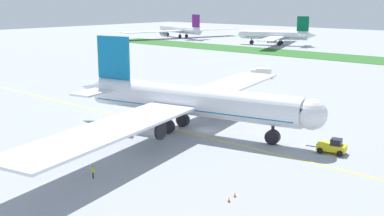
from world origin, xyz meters
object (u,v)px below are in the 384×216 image
at_px(traffic_cone_starboard_wing, 61,144).
at_px(airliner_foreground, 188,101).
at_px(pushback_tug, 332,146).
at_px(service_truck_baggage_loader, 261,72).
at_px(parked_airliner_far_left, 181,30).
at_px(traffic_cone_near_nose, 229,199).
at_px(traffic_cone_port_wing, 235,195).
at_px(parked_airliner_far_centre, 277,35).
at_px(ground_crew_wingwalker_port, 93,171).

bearing_deg(traffic_cone_starboard_wing, airliner_foreground, 63.55).
relative_size(pushback_tug, service_truck_baggage_loader, 0.98).
xyz_separation_m(traffic_cone_starboard_wing, parked_airliner_far_left, (-132.56, 171.09, 4.52)).
xyz_separation_m(traffic_cone_near_nose, traffic_cone_port_wing, (-0.32, 1.56, 0.00)).
relative_size(parked_airliner_far_left, parked_airliner_far_centre, 1.27).
bearing_deg(parked_airliner_far_centre, parked_airliner_far_left, 177.27).
bearing_deg(service_truck_baggage_loader, parked_airliner_far_left, 141.68).
xyz_separation_m(pushback_tug, traffic_cone_starboard_wing, (-33.57, -24.48, -0.76)).
bearing_deg(parked_airliner_far_centre, traffic_cone_starboard_wing, -69.01).
xyz_separation_m(airliner_foreground, traffic_cone_port_wing, (22.78, -17.12, -5.09)).
bearing_deg(traffic_cone_port_wing, traffic_cone_near_nose, -78.44).
bearing_deg(pushback_tug, parked_airliner_far_left, 138.57).
height_order(airliner_foreground, pushback_tug, airliner_foreground).
height_order(pushback_tug, traffic_cone_port_wing, pushback_tug).
distance_m(airliner_foreground, ground_crew_wingwalker_port, 25.49).
distance_m(ground_crew_wingwalker_port, traffic_cone_port_wing, 18.48).
distance_m(service_truck_baggage_loader, parked_airliner_far_left, 151.76).
bearing_deg(airliner_foreground, traffic_cone_starboard_wing, -116.45).
relative_size(airliner_foreground, traffic_cone_port_wing, 128.45).
bearing_deg(parked_airliner_far_left, parked_airliner_far_centre, -2.73).
height_order(traffic_cone_starboard_wing, service_truck_baggage_loader, service_truck_baggage_loader).
height_order(ground_crew_wingwalker_port, traffic_cone_port_wing, ground_crew_wingwalker_port).
bearing_deg(ground_crew_wingwalker_port, traffic_cone_port_wing, 23.38).
distance_m(traffic_cone_port_wing, service_truck_baggage_loader, 87.90).
relative_size(service_truck_baggage_loader, parked_airliner_far_centre, 0.10).
bearing_deg(service_truck_baggage_loader, pushback_tug, -48.12).
height_order(traffic_cone_port_wing, parked_airliner_far_centre, parked_airliner_far_centre).
bearing_deg(service_truck_baggage_loader, traffic_cone_port_wing, -58.58).
bearing_deg(pushback_tug, ground_crew_wingwalker_port, -121.45).
height_order(ground_crew_wingwalker_port, parked_airliner_far_left, parked_airliner_far_left).
relative_size(airliner_foreground, parked_airliner_far_left, 0.97).
bearing_deg(ground_crew_wingwalker_port, traffic_cone_near_nose, 18.48).
height_order(traffic_cone_port_wing, traffic_cone_starboard_wing, same).
bearing_deg(pushback_tug, traffic_cone_starboard_wing, -143.89).
bearing_deg(parked_airliner_far_left, ground_crew_wingwalker_port, -50.02).
bearing_deg(traffic_cone_near_nose, traffic_cone_starboard_wing, -179.20).
height_order(traffic_cone_starboard_wing, parked_airliner_far_left, parked_airliner_far_left).
relative_size(traffic_cone_near_nose, traffic_cone_port_wing, 1.00).
height_order(traffic_cone_near_nose, traffic_cone_starboard_wing, same).
bearing_deg(traffic_cone_starboard_wing, parked_airliner_far_centre, 110.99).
xyz_separation_m(traffic_cone_near_nose, service_truck_baggage_loader, (-46.13, 76.56, 1.19)).
relative_size(pushback_tug, traffic_cone_starboard_wing, 10.36).
bearing_deg(airliner_foreground, parked_airliner_far_centre, 116.43).
relative_size(airliner_foreground, traffic_cone_starboard_wing, 128.45).
relative_size(ground_crew_wingwalker_port, service_truck_baggage_loader, 0.29).
bearing_deg(traffic_cone_starboard_wing, traffic_cone_near_nose, 0.80).
bearing_deg(traffic_cone_near_nose, ground_crew_wingwalker_port, -161.52).
height_order(traffic_cone_near_nose, parked_airliner_far_centre, parked_airliner_far_centre).
xyz_separation_m(airliner_foreground, pushback_tug, (24.05, 5.36, -4.33)).
bearing_deg(parked_airliner_far_left, traffic_cone_near_nose, -45.93).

